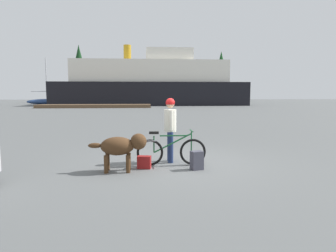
{
  "coord_description": "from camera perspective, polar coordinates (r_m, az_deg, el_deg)",
  "views": [
    {
      "loc": [
        -0.85,
        -7.61,
        1.81
      ],
      "look_at": [
        -0.16,
        0.95,
        0.88
      ],
      "focal_mm": 32.33,
      "sensor_mm": 36.0,
      "label": 1
    }
  ],
  "objects": [
    {
      "name": "bicycle",
      "position": [
        7.62,
        0.54,
        -4.72
      ],
      "size": [
        1.75,
        0.44,
        0.89
      ],
      "color": "black",
      "rests_on": "ground_plane"
    },
    {
      "name": "pine_tree_center",
      "position": [
        59.27,
        -0.36,
        9.97
      ],
      "size": [
        2.9,
        2.9,
        8.99
      ],
      "color": "#4C331E",
      "rests_on": "ground_plane"
    },
    {
      "name": "handbag_pannier",
      "position": [
        7.38,
        -4.52,
        -6.82
      ],
      "size": [
        0.35,
        0.24,
        0.3
      ],
      "primitive_type": "cube",
      "rotation": [
        0.0,
        0.0,
        -0.21
      ],
      "color": "maroon",
      "rests_on": "ground_plane"
    },
    {
      "name": "dog",
      "position": [
        7.08,
        -8.73,
        -3.78
      ],
      "size": [
        1.34,
        0.5,
        0.89
      ],
      "color": "#472D19",
      "rests_on": "ground_plane"
    },
    {
      "name": "ground_plane",
      "position": [
        7.87,
        1.7,
        -7.12
      ],
      "size": [
        160.0,
        160.0,
        0.0
      ],
      "primitive_type": "plane",
      "color": "#595B5B"
    },
    {
      "name": "pine_tree_far_right",
      "position": [
        60.89,
        9.97,
        10.37
      ],
      "size": [
        3.32,
        3.32,
        9.9
      ],
      "color": "#4C331E",
      "rests_on": "ground_plane"
    },
    {
      "name": "person_cyclist",
      "position": [
        7.91,
        0.42,
        0.4
      ],
      "size": [
        0.32,
        0.53,
        1.69
      ],
      "color": "navy",
      "rests_on": "ground_plane"
    },
    {
      "name": "pine_tree_far_left",
      "position": [
        61.29,
        -16.42,
        10.81
      ],
      "size": [
        3.65,
        3.65,
        10.96
      ],
      "color": "#4C331E",
      "rests_on": "ground_plane"
    },
    {
      "name": "backpack",
      "position": [
        7.26,
        5.46,
        -6.47
      ],
      "size": [
        0.33,
        0.28,
        0.45
      ],
      "primitive_type": "cube",
      "rotation": [
        0.0,
        0.0,
        0.32
      ],
      "color": "#3F3F4C",
      "rests_on": "ground_plane"
    },
    {
      "name": "ferry_boat",
      "position": [
        46.76,
        -3.22,
        7.9
      ],
      "size": [
        28.52,
        8.38,
        9.0
      ],
      "color": "black",
      "rests_on": "ground_plane"
    },
    {
      "name": "sailboat_moored",
      "position": [
        51.81,
        -21.81,
        4.32
      ],
      "size": [
        6.39,
        1.79,
        7.33
      ],
      "color": "navy",
      "rests_on": "ground_plane"
    },
    {
      "name": "dock_pier",
      "position": [
        39.1,
        -13.65,
        3.68
      ],
      "size": [
        13.98,
        2.73,
        0.4
      ],
      "primitive_type": "cube",
      "color": "brown",
      "rests_on": "ground_plane"
    }
  ]
}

